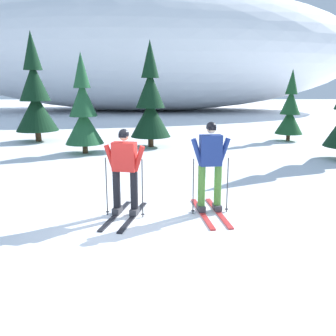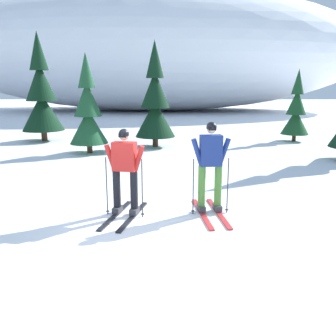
{
  "view_description": "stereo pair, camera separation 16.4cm",
  "coord_description": "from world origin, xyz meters",
  "px_view_note": "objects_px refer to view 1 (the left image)",
  "views": [
    {
      "loc": [
        0.63,
        -5.86,
        2.56
      ],
      "look_at": [
        0.73,
        1.06,
        0.95
      ],
      "focal_mm": 38.37,
      "sensor_mm": 36.0,
      "label": 1
    },
    {
      "loc": [
        0.79,
        -5.86,
        2.56
      ],
      "look_at": [
        0.73,
        1.06,
        0.95
      ],
      "focal_mm": 38.37,
      "sensor_mm": 36.0,
      "label": 2
    }
  ],
  "objects_px": {
    "skier_navy_jacket": "(210,166)",
    "pine_tree_center": "(150,103)",
    "pine_tree_center_left": "(83,112)",
    "pine_tree_center_right": "(290,111)",
    "skier_red_jacket": "(125,171)",
    "pine_tree_far_left": "(35,96)"
  },
  "relations": [
    {
      "from": "skier_navy_jacket",
      "to": "pine_tree_center",
      "type": "xyz_separation_m",
      "value": [
        -1.45,
        8.03,
        0.83
      ]
    },
    {
      "from": "skier_navy_jacket",
      "to": "pine_tree_center_left",
      "type": "bearing_deg",
      "value": 120.77
    },
    {
      "from": "pine_tree_center_right",
      "to": "skier_red_jacket",
      "type": "bearing_deg",
      "value": -124.17
    },
    {
      "from": "pine_tree_far_left",
      "to": "skier_navy_jacket",
      "type": "bearing_deg",
      "value": -55.09
    },
    {
      "from": "pine_tree_center",
      "to": "skier_red_jacket",
      "type": "bearing_deg",
      "value": -91.73
    },
    {
      "from": "skier_navy_jacket",
      "to": "skier_red_jacket",
      "type": "distance_m",
      "value": 1.71
    },
    {
      "from": "pine_tree_center_left",
      "to": "pine_tree_center",
      "type": "relative_size",
      "value": 0.86
    },
    {
      "from": "pine_tree_far_left",
      "to": "pine_tree_center_right",
      "type": "height_order",
      "value": "pine_tree_far_left"
    },
    {
      "from": "skier_navy_jacket",
      "to": "pine_tree_far_left",
      "type": "bearing_deg",
      "value": 124.91
    },
    {
      "from": "pine_tree_center_right",
      "to": "pine_tree_center_left",
      "type": "bearing_deg",
      "value": -161.09
    },
    {
      "from": "skier_navy_jacket",
      "to": "pine_tree_center_left",
      "type": "xyz_separation_m",
      "value": [
        -3.92,
        6.59,
        0.58
      ]
    },
    {
      "from": "pine_tree_center",
      "to": "pine_tree_center_left",
      "type": "bearing_deg",
      "value": -149.65
    },
    {
      "from": "skier_navy_jacket",
      "to": "pine_tree_far_left",
      "type": "relative_size",
      "value": 0.38
    },
    {
      "from": "skier_navy_jacket",
      "to": "pine_tree_center_right",
      "type": "relative_size",
      "value": 0.57
    },
    {
      "from": "skier_red_jacket",
      "to": "pine_tree_center_left",
      "type": "xyz_separation_m",
      "value": [
        -2.22,
        6.74,
        0.64
      ]
    },
    {
      "from": "skier_navy_jacket",
      "to": "skier_red_jacket",
      "type": "xyz_separation_m",
      "value": [
        -1.7,
        -0.15,
        -0.06
      ]
    },
    {
      "from": "skier_navy_jacket",
      "to": "pine_tree_far_left",
      "type": "distance_m",
      "value": 11.79
    },
    {
      "from": "skier_red_jacket",
      "to": "pine_tree_far_left",
      "type": "bearing_deg",
      "value": 117.16
    },
    {
      "from": "pine_tree_far_left",
      "to": "pine_tree_center_right",
      "type": "relative_size",
      "value": 1.5
    },
    {
      "from": "pine_tree_far_left",
      "to": "pine_tree_center",
      "type": "relative_size",
      "value": 1.13
    },
    {
      "from": "skier_navy_jacket",
      "to": "pine_tree_center",
      "type": "distance_m",
      "value": 8.2
    },
    {
      "from": "pine_tree_far_left",
      "to": "pine_tree_center",
      "type": "distance_m",
      "value": 5.51
    }
  ]
}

